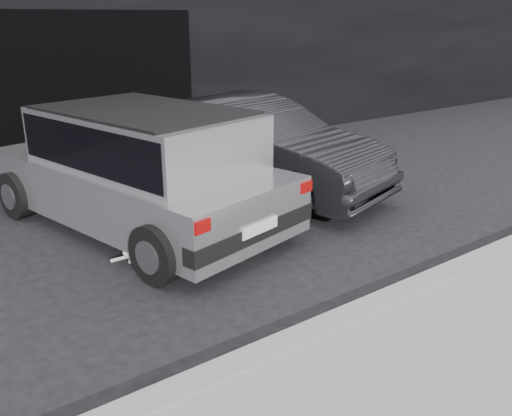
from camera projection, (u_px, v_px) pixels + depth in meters
ground at (140, 247)px, 6.21m from camera, size 80.00×80.00×0.00m
building_facade at (45, 16)px, 10.48m from camera, size 34.00×4.00×5.00m
garage_opening at (89, 89)px, 9.36m from camera, size 4.00×0.10×2.60m
curb at (371, 309)px, 4.77m from camera, size 18.00×0.25×0.12m
sidewalk at (497, 379)px, 3.86m from camera, size 18.00×2.20×0.11m
silver_hatchback at (140, 163)px, 6.56m from camera, size 2.68×4.34×1.49m
second_car at (251, 146)px, 8.00m from camera, size 2.55×4.43×1.38m
cat_siamese at (236, 245)px, 5.92m from camera, size 0.44×0.81×0.29m
cat_white at (147, 246)px, 5.81m from camera, size 0.73×0.25×0.34m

